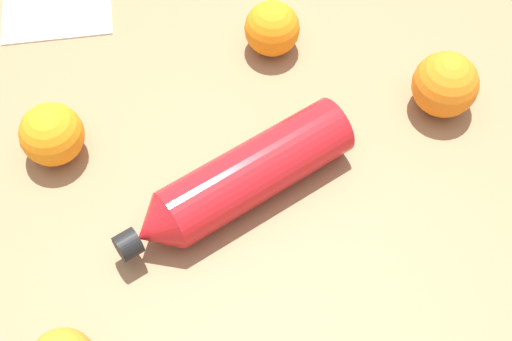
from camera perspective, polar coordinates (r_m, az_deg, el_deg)
The scene contains 6 objects.
ground_plane at distance 0.89m, azimuth 3.25°, elevation -1.52°, with size 2.40×2.40×0.00m, color olive.
water_bottle at distance 0.86m, azimuth -1.24°, elevation -0.72°, with size 0.10×0.31×0.07m.
orange_0 at distance 1.00m, azimuth 1.25°, elevation 10.90°, with size 0.07×0.07×0.07m, color orange.
orange_2 at distance 0.92m, azimuth -15.49°, elevation 2.71°, with size 0.08×0.08×0.08m, color orange.
orange_4 at distance 0.96m, azimuth 14.40°, elevation 6.44°, with size 0.08×0.08×0.08m, color orange.
folded_napkin at distance 1.12m, azimuth -15.12°, elevation 12.52°, with size 0.15×0.15×0.01m, color white.
Camera 1 is at (0.31, -0.34, 0.76)m, focal length 51.81 mm.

